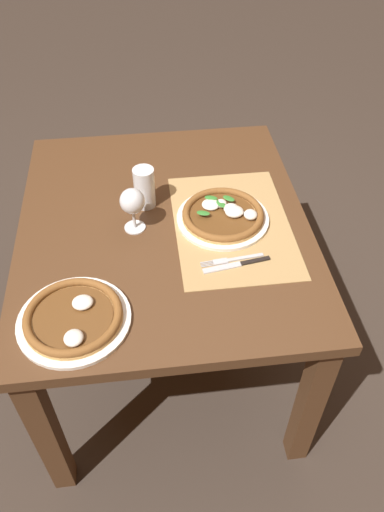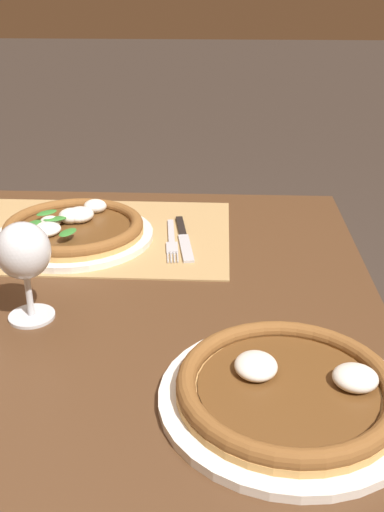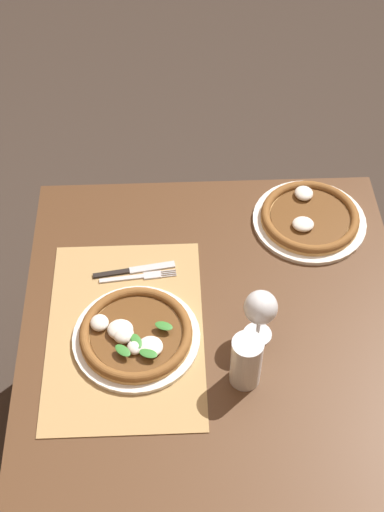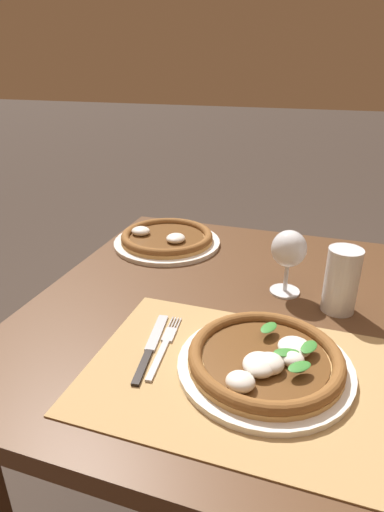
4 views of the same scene
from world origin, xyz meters
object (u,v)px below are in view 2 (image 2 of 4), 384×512
object	(u,v)px
pizza_far	(288,390)
wine_glass	(24,255)
fork	(172,240)
knife	(184,238)
pizza_near	(73,229)

from	to	relation	value
pizza_far	wine_glass	bearing A→B (deg)	-25.97
pizza_far	fork	world-z (taller)	pizza_far
pizza_far	wine_glass	distance (m)	0.42
fork	wine_glass	bearing A→B (deg)	56.81
wine_glass	fork	world-z (taller)	wine_glass
pizza_far	knife	xyz separation A→B (m)	(0.16, -0.48, -0.01)
pizza_far	knife	bearing A→B (deg)	-71.91
wine_glass	knife	distance (m)	0.38
wine_glass	knife	world-z (taller)	wine_glass
pizza_far	fork	size ratio (longest dim) A/B	1.56
pizza_near	fork	world-z (taller)	pizza_near
wine_glass	fork	bearing A→B (deg)	-123.19
pizza_far	fork	distance (m)	0.50
fork	knife	bearing A→B (deg)	-154.05
pizza_near	wine_glass	size ratio (longest dim) A/B	1.99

